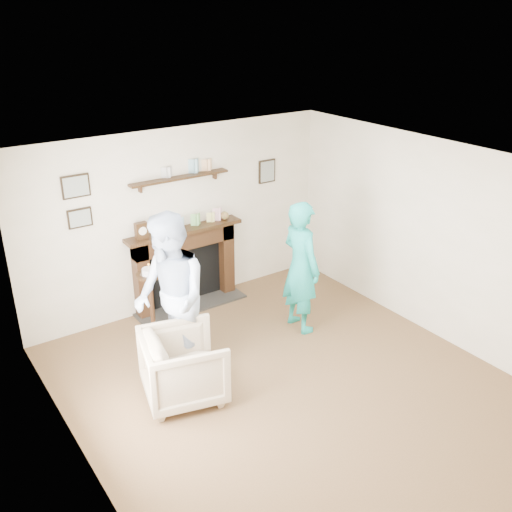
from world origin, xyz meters
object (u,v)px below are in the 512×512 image
Objects in this scene: armchair at (185,395)px; woman at (299,326)px; man at (176,371)px; pedestal_table at (151,293)px.

woman is (1.94, 0.45, 0.00)m from armchair.
man is 1.11× the size of woman.
armchair is at bearing -100.26° from pedestal_table.
man is at bearing 90.37° from woman.
man is 1.04m from pedestal_table.
pedestal_table is at bearing 4.02° from armchair.
armchair is 0.48m from man.
woman is at bearing -62.77° from armchair.
man is 1.83m from woman.
armchair is 0.44× the size of man.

